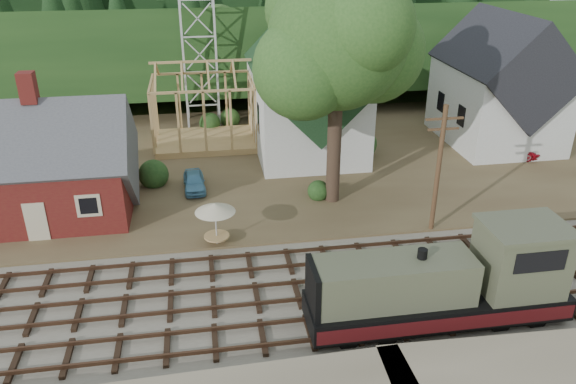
{
  "coord_description": "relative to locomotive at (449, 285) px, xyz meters",
  "views": [
    {
      "loc": [
        -6.29,
        -22.7,
        16.81
      ],
      "look_at": [
        -1.63,
        6.0,
        3.0
      ],
      "focal_mm": 35.0,
      "sensor_mm": 36.0,
      "label": 1
    }
  ],
  "objects": [
    {
      "name": "ground",
      "position": [
        -4.29,
        3.0,
        -2.11
      ],
      "size": [
        140.0,
        140.0,
        0.0
      ],
      "primitive_type": "plane",
      "color": "#384C1E",
      "rests_on": "ground"
    },
    {
      "name": "railroad_bed",
      "position": [
        -4.29,
        3.0,
        -2.03
      ],
      "size": [
        64.0,
        11.0,
        0.16
      ],
      "primitive_type": "cube",
      "color": "#726B5B",
      "rests_on": "ground"
    },
    {
      "name": "village_flat",
      "position": [
        -4.29,
        21.0,
        -1.96
      ],
      "size": [
        64.0,
        26.0,
        0.3
      ],
      "primitive_type": "cube",
      "color": "brown",
      "rests_on": "ground"
    },
    {
      "name": "hillside",
      "position": [
        -4.29,
        45.0,
        -2.11
      ],
      "size": [
        70.0,
        28.96,
        12.74
      ],
      "primitive_type": "cube",
      "rotation": [
        -0.17,
        0.0,
        0.0
      ],
      "color": "#1E3F19",
      "rests_on": "ground"
    },
    {
      "name": "ridge",
      "position": [
        -4.29,
        61.0,
        -2.11
      ],
      "size": [
        80.0,
        20.0,
        12.0
      ],
      "primitive_type": "cube",
      "color": "black",
      "rests_on": "ground"
    },
    {
      "name": "depot",
      "position": [
        -20.29,
        14.0,
        1.11
      ],
      "size": [
        10.8,
        7.41,
        9.0
      ],
      "color": "#5C1516",
      "rests_on": "village_flat"
    },
    {
      "name": "church",
      "position": [
        -2.29,
        22.68,
        3.07
      ],
      "size": [
        8.4,
        15.17,
        13.0
      ],
      "color": "silver",
      "rests_on": "village_flat"
    },
    {
      "name": "farmhouse",
      "position": [
        13.71,
        22.0,
        2.76
      ],
      "size": [
        8.4,
        10.8,
        10.6
      ],
      "color": "silver",
      "rests_on": "village_flat"
    },
    {
      "name": "timber_frame",
      "position": [
        -10.29,
        25.0,
        1.16
      ],
      "size": [
        8.2,
        6.2,
        6.99
      ],
      "color": "tan",
      "rests_on": "village_flat"
    },
    {
      "name": "lattice_tower",
      "position": [
        -10.29,
        31.0,
        7.93
      ],
      "size": [
        3.2,
        3.2,
        12.12
      ],
      "color": "silver",
      "rests_on": "village_flat"
    },
    {
      "name": "big_tree",
      "position": [
        -2.13,
        13.08,
        8.11
      ],
      "size": [
        10.9,
        8.4,
        14.7
      ],
      "color": "#38281E",
      "rests_on": "village_flat"
    },
    {
      "name": "telegraph_pole_near",
      "position": [
        2.71,
        8.2,
        2.14
      ],
      "size": [
        2.2,
        0.28,
        8.0
      ],
      "color": "#4C331E",
      "rests_on": "ground"
    },
    {
      "name": "locomotive",
      "position": [
        0.0,
        0.0,
        0.0
      ],
      "size": [
        11.87,
        2.97,
        4.75
      ],
      "color": "black",
      "rests_on": "railroad_bed"
    },
    {
      "name": "car_blue",
      "position": [
        -11.33,
        16.1,
        -1.2
      ],
      "size": [
        1.61,
        3.63,
        1.21
      ],
      "primitive_type": "imported",
      "rotation": [
        0.0,
        0.0,
        0.05
      ],
      "color": "#5A9EC2",
      "rests_on": "village_flat"
    },
    {
      "name": "car_red",
      "position": [
        13.47,
        18.51,
        -1.18
      ],
      "size": [
        4.97,
        4.02,
        1.26
      ],
      "primitive_type": "imported",
      "rotation": [
        0.0,
        0.0,
        1.06
      ],
      "color": "red",
      "rests_on": "village_flat"
    },
    {
      "name": "patio_set",
      "position": [
        -10.15,
        8.5,
        0.36
      ],
      "size": [
        2.29,
        2.29,
        2.55
      ],
      "color": "silver",
      "rests_on": "village_flat"
    }
  ]
}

